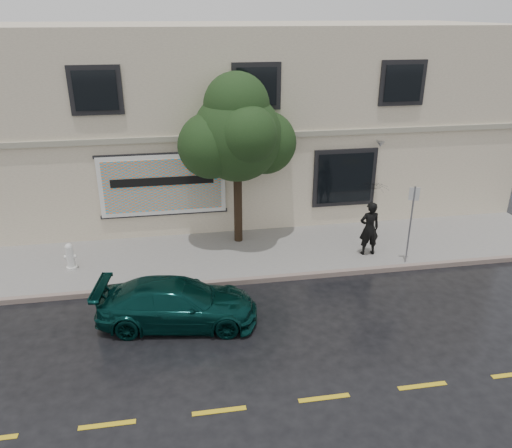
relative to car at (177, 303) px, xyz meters
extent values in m
plane|color=black|center=(2.92, 0.22, -0.59)|extent=(90.00, 90.00, 0.00)
cube|color=gray|center=(2.92, 3.47, -0.51)|extent=(20.00, 3.50, 0.15)
cube|color=gray|center=(2.92, 1.72, -0.51)|extent=(20.00, 0.18, 0.16)
cube|color=gold|center=(2.92, -3.28, -0.58)|extent=(19.00, 0.12, 0.01)
cube|color=beige|center=(2.92, 9.22, 2.91)|extent=(20.00, 8.00, 7.00)
cube|color=#9E9984|center=(2.92, 5.18, 3.01)|extent=(20.00, 0.12, 0.18)
cube|color=black|center=(6.12, 5.18, 1.36)|extent=(2.30, 0.10, 2.10)
cube|color=black|center=(6.12, 5.12, 1.36)|extent=(2.00, 0.05, 1.80)
cube|color=black|center=(-2.08, 5.12, 4.61)|extent=(1.30, 0.05, 1.20)
cube|color=black|center=(2.92, 5.12, 4.61)|extent=(1.30, 0.05, 1.20)
cube|color=black|center=(7.92, 5.12, 4.61)|extent=(1.30, 0.05, 1.20)
cube|color=white|center=(-0.28, 5.15, 1.46)|extent=(4.20, 0.06, 2.10)
cube|color=orange|center=(-0.28, 5.11, 1.46)|extent=(3.90, 0.04, 1.80)
cube|color=black|center=(-0.28, 5.18, 0.41)|extent=(4.30, 0.10, 0.10)
cube|color=black|center=(-0.28, 5.18, 2.51)|extent=(4.30, 0.10, 0.10)
cube|color=black|center=(-0.28, 5.08, 1.61)|extent=(3.40, 0.02, 0.28)
imported|color=#072F2C|center=(0.00, 0.00, 0.00)|extent=(4.27, 2.36, 1.18)
imported|color=black|center=(6.16, 2.69, 0.46)|extent=(0.66, 0.44, 1.80)
imported|color=black|center=(6.16, 2.69, 1.73)|extent=(1.22, 1.22, 0.75)
cylinder|color=#312315|center=(2.17, 4.42, 0.84)|extent=(0.28, 0.28, 2.57)
sphere|color=black|center=(2.17, 4.42, 3.19)|extent=(2.88, 2.88, 2.88)
cylinder|color=silver|center=(-3.16, 3.22, -0.40)|extent=(0.33, 0.33, 0.09)
cylinder|color=silver|center=(-3.16, 3.22, -0.05)|extent=(0.24, 0.24, 0.60)
sphere|color=silver|center=(-3.16, 3.22, 0.29)|extent=(0.24, 0.24, 0.24)
cylinder|color=silver|center=(-3.16, 3.22, -0.02)|extent=(0.35, 0.11, 0.11)
cylinder|color=#9D9FA5|center=(7.14, 1.92, 0.82)|extent=(0.05, 0.05, 2.53)
cube|color=silver|center=(7.14, 1.92, 1.84)|extent=(0.30, 0.11, 0.41)
camera|label=1|loc=(0.16, -11.06, 6.88)|focal=35.00mm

